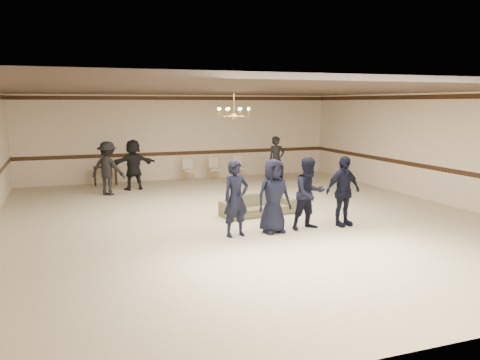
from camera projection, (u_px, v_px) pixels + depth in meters
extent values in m
cube|color=beige|center=(247.00, 218.00, 12.49)|extent=(12.00, 14.00, 0.01)
cube|color=black|center=(248.00, 91.00, 11.99)|extent=(12.00, 14.00, 0.01)
cube|color=beige|center=(181.00, 137.00, 18.73)|extent=(12.00, 0.01, 3.20)
cube|color=beige|center=(463.00, 216.00, 5.75)|extent=(12.00, 0.01, 3.20)
cube|color=beige|center=(439.00, 148.00, 14.29)|extent=(0.01, 14.00, 3.20)
cube|color=#3A2011|center=(182.00, 153.00, 18.80)|extent=(12.00, 0.02, 0.14)
cube|color=#3A2011|center=(181.00, 98.00, 18.48)|extent=(12.00, 0.02, 0.14)
imported|color=black|center=(236.00, 199.00, 10.71)|extent=(0.67, 0.50, 1.68)
imported|color=black|center=(274.00, 196.00, 11.02)|extent=(0.86, 0.61, 1.68)
imported|color=black|center=(309.00, 194.00, 11.32)|extent=(0.89, 0.73, 1.68)
imported|color=black|center=(343.00, 191.00, 11.63)|extent=(1.03, 0.56, 1.68)
imported|color=#646142|center=(258.00, 204.00, 12.85)|extent=(2.03, 1.02, 0.57)
imported|color=black|center=(108.00, 168.00, 15.54)|extent=(1.27, 1.14, 1.71)
imported|color=black|center=(133.00, 165.00, 16.50)|extent=(1.62, 0.65, 1.71)
imported|color=black|center=(277.00, 160.00, 17.87)|extent=(0.63, 0.43, 1.71)
cube|color=#311E10|center=(105.00, 176.00, 17.46)|extent=(0.82, 0.37, 0.68)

